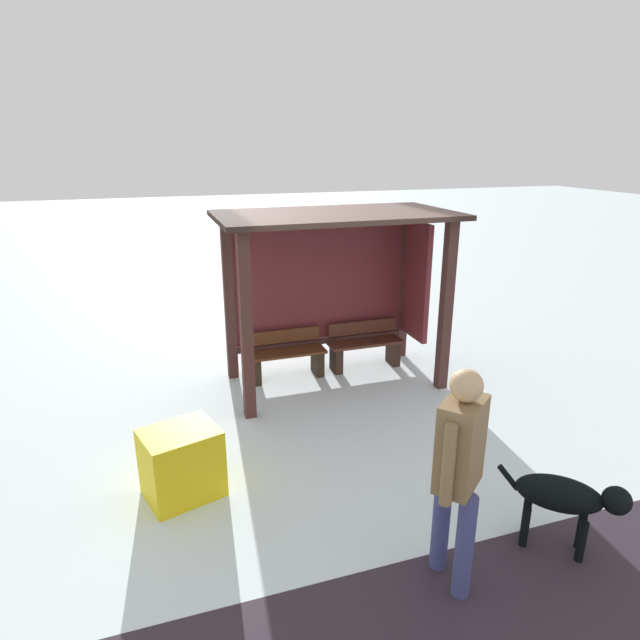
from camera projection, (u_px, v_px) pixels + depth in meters
ground_plane at (335, 381)px, 7.83m from camera, size 60.00×60.00×0.00m
bus_shelter at (338, 264)px, 7.57m from camera, size 3.17×1.71×2.45m
bench_left_inside at (286, 357)px, 7.88m from camera, size 1.15×0.37×0.70m
bench_center_inside at (365, 347)px, 8.25m from camera, size 1.15×0.35×0.71m
person_walking at (459, 463)px, 3.95m from camera, size 0.52×0.51×1.82m
dog at (566, 498)px, 4.45m from camera, size 0.82×0.76×0.71m
grit_bin at (182, 463)px, 5.21m from camera, size 0.83×0.74×0.70m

